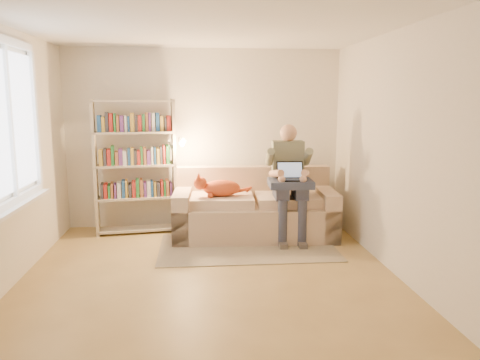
{
  "coord_description": "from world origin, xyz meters",
  "views": [
    {
      "loc": [
        -0.13,
        -4.67,
        1.87
      ],
      "look_at": [
        0.41,
        1.0,
        0.89
      ],
      "focal_mm": 35.0,
      "sensor_mm": 36.0,
      "label": 1
    }
  ],
  "objects": [
    {
      "name": "blanket",
      "position": [
        1.12,
        1.26,
        0.79
      ],
      "size": [
        0.59,
        0.49,
        0.09
      ],
      "primitive_type": "cube",
      "rotation": [
        0.0,
        0.0,
        -0.05
      ],
      "color": "#2C344E",
      "rests_on": "person"
    },
    {
      "name": "rug",
      "position": [
        0.51,
        1.05,
        0.01
      ],
      "size": [
        2.23,
        1.33,
        0.01
      ],
      "primitive_type": "cube",
      "rotation": [
        0.0,
        0.0,
        -0.01
      ],
      "color": "gray",
      "rests_on": "floor"
    },
    {
      "name": "floor",
      "position": [
        0.0,
        0.0,
        0.0
      ],
      "size": [
        4.5,
        4.5,
        0.0
      ],
      "primitive_type": "plane",
      "color": "olive",
      "rests_on": "ground"
    },
    {
      "name": "wall_front",
      "position": [
        0.0,
        -2.25,
        1.3
      ],
      "size": [
        4.0,
        0.02,
        2.6
      ],
      "primitive_type": "cube",
      "color": "silver",
      "rests_on": "floor"
    },
    {
      "name": "wall_left",
      "position": [
        -2.0,
        0.0,
        1.3
      ],
      "size": [
        0.02,
        4.5,
        2.6
      ],
      "primitive_type": "cube",
      "color": "silver",
      "rests_on": "floor"
    },
    {
      "name": "cat",
      "position": [
        0.13,
        1.48,
        0.71
      ],
      "size": [
        0.76,
        0.29,
        0.28
      ],
      "rotation": [
        0.0,
        0.0,
        -0.05
      ],
      "color": "orange",
      "rests_on": "sofa"
    },
    {
      "name": "window",
      "position": [
        -1.95,
        0.2,
        1.38
      ],
      "size": [
        0.12,
        1.52,
        1.69
      ],
      "color": "white",
      "rests_on": "wall_left"
    },
    {
      "name": "bookshelf",
      "position": [
        -0.97,
        1.9,
        1.04
      ],
      "size": [
        1.27,
        0.42,
        1.88
      ],
      "rotation": [
        0.0,
        0.0,
        0.12
      ],
      "color": "#C2B293",
      "rests_on": "floor"
    },
    {
      "name": "ceiling",
      "position": [
        0.0,
        0.0,
        2.6
      ],
      "size": [
        4.0,
        4.5,
        0.02
      ],
      "primitive_type": "cube",
      "color": "white",
      "rests_on": "wall_back"
    },
    {
      "name": "laptop",
      "position": [
        1.12,
        1.27,
        0.9
      ],
      "size": [
        0.36,
        0.32,
        0.29
      ],
      "rotation": [
        0.0,
        0.0,
        -0.05
      ],
      "color": "black",
      "rests_on": "blanket"
    },
    {
      "name": "wall_back",
      "position": [
        0.0,
        2.25,
        1.3
      ],
      "size": [
        4.0,
        0.02,
        2.6
      ],
      "primitive_type": "cube",
      "color": "silver",
      "rests_on": "floor"
    },
    {
      "name": "sofa",
      "position": [
        0.67,
        1.59,
        0.34
      ],
      "size": [
        2.23,
        1.09,
        0.93
      ],
      "rotation": [
        0.0,
        0.0,
        -0.05
      ],
      "color": "tan",
      "rests_on": "floor"
    },
    {
      "name": "wall_right",
      "position": [
        2.0,
        0.0,
        1.3
      ],
      "size": [
        0.02,
        4.5,
        2.6
      ],
      "primitive_type": "cube",
      "color": "silver",
      "rests_on": "floor"
    },
    {
      "name": "person",
      "position": [
        1.11,
        1.41,
        0.87
      ],
      "size": [
        0.45,
        0.7,
        1.55
      ],
      "rotation": [
        0.0,
        0.0,
        -0.05
      ],
      "color": "slate",
      "rests_on": "sofa"
    }
  ]
}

